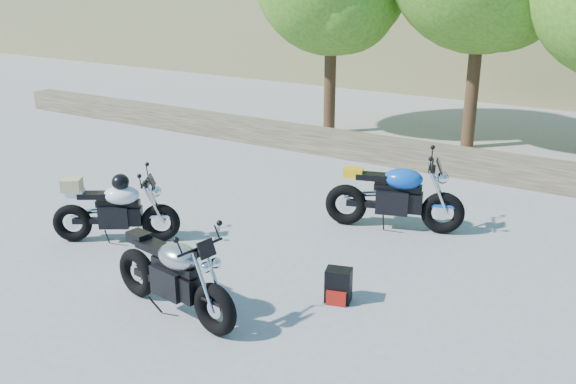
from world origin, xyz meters
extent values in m
plane|color=gray|center=(0.00, 0.00, 0.00)|extent=(90.00, 90.00, 0.00)
cube|color=#46392E|center=(0.00, 5.50, 0.25)|extent=(22.00, 0.55, 0.50)
cylinder|color=#382314|center=(-2.50, 7.20, 1.51)|extent=(0.28, 0.28, 3.02)
sphere|color=#2B6C18|center=(-2.00, 6.90, 3.13)|extent=(2.38, 2.38, 2.38)
cylinder|color=#382314|center=(0.80, 7.60, 1.68)|extent=(0.28, 0.28, 3.36)
torus|color=black|center=(0.90, -1.59, 0.30)|extent=(0.62, 0.24, 0.60)
torus|color=black|center=(-0.45, -1.39, 0.30)|extent=(0.62, 0.24, 0.60)
cylinder|color=silver|center=(0.90, -1.59, 0.30)|extent=(0.21, 0.07, 0.21)
cylinder|color=silver|center=(-0.45, -1.39, 0.30)|extent=(0.21, 0.07, 0.21)
cube|color=black|center=(0.21, -1.48, 0.41)|extent=(0.49, 0.35, 0.34)
cube|color=black|center=(0.27, -1.49, 0.62)|extent=(0.68, 0.25, 0.09)
ellipsoid|color=#A3A3A7|center=(0.34, -1.50, 0.75)|extent=(0.59, 0.44, 0.29)
cube|color=black|center=(-0.07, -1.44, 0.75)|extent=(0.50, 0.28, 0.08)
cube|color=black|center=(-0.35, -1.40, 0.79)|extent=(0.29, 0.23, 0.12)
cylinder|color=black|center=(0.71, -1.56, 0.97)|extent=(0.12, 0.62, 0.03)
sphere|color=silver|center=(0.86, -1.58, 0.81)|extent=(0.17, 0.17, 0.17)
torus|color=black|center=(-1.36, 0.02, 0.28)|extent=(0.55, 0.43, 0.57)
torus|color=black|center=(-2.43, -0.68, 0.28)|extent=(0.55, 0.43, 0.57)
cylinder|color=silver|center=(-1.36, 0.02, 0.28)|extent=(0.18, 0.14, 0.19)
cylinder|color=silver|center=(-2.43, -0.68, 0.28)|extent=(0.18, 0.14, 0.19)
cube|color=black|center=(-1.91, -0.34, 0.39)|extent=(0.50, 0.45, 0.32)
cube|color=black|center=(-1.86, -0.30, 0.58)|extent=(0.60, 0.46, 0.09)
ellipsoid|color=white|center=(-1.81, -0.27, 0.71)|extent=(0.61, 0.57, 0.27)
cube|color=black|center=(-2.14, -0.48, 0.71)|extent=(0.48, 0.40, 0.08)
cube|color=white|center=(-2.36, -0.63, 0.74)|extent=(0.30, 0.28, 0.12)
cylinder|color=black|center=(-1.51, -0.08, 0.91)|extent=(0.34, 0.50, 0.03)
sphere|color=silver|center=(-1.39, 0.00, 0.76)|extent=(0.16, 0.16, 0.16)
ellipsoid|color=black|center=(-1.81, -0.27, 0.90)|extent=(0.35, 0.35, 0.24)
cube|color=tan|center=(-2.39, -0.65, 0.87)|extent=(0.35, 0.34, 0.18)
torus|color=black|center=(2.00, 2.46, 0.32)|extent=(0.67, 0.35, 0.65)
torus|color=black|center=(0.61, 2.02, 0.32)|extent=(0.67, 0.35, 0.65)
cylinder|color=silver|center=(2.00, 2.46, 0.32)|extent=(0.22, 0.11, 0.22)
cylinder|color=silver|center=(0.61, 2.02, 0.32)|extent=(0.22, 0.11, 0.22)
cube|color=black|center=(1.29, 2.24, 0.45)|extent=(0.55, 0.44, 0.36)
cube|color=black|center=(1.36, 2.26, 0.67)|extent=(0.72, 0.37, 0.10)
ellipsoid|color=#0B43AB|center=(1.43, 2.28, 0.81)|extent=(0.67, 0.55, 0.31)
cube|color=black|center=(1.00, 2.15, 0.81)|extent=(0.55, 0.37, 0.09)
cube|color=#F2B50C|center=(0.71, 2.05, 0.85)|extent=(0.33, 0.28, 0.13)
cylinder|color=black|center=(1.81, 2.40, 1.04)|extent=(0.23, 0.65, 0.03)
sphere|color=silver|center=(1.97, 2.45, 0.87)|extent=(0.18, 0.18, 0.18)
cube|color=black|center=(1.67, -0.22, 0.21)|extent=(0.35, 0.29, 0.41)
cube|color=#9B160C|center=(1.71, -0.34, 0.09)|extent=(0.24, 0.11, 0.17)
camera|label=1|loc=(4.79, -6.32, 3.72)|focal=40.00mm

